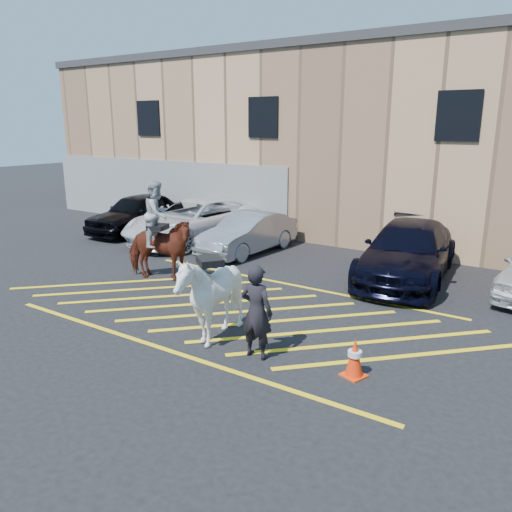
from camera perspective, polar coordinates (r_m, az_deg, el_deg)
The scene contains 11 objects.
ground at distance 12.26m, azimuth -1.05°, elevation -5.99°, with size 90.00×90.00×0.00m, color black.
car_black_suv at distance 21.27m, azimuth -13.40°, elevation 4.81°, with size 1.89×4.69×1.60m, color black.
car_white_pickup at distance 19.10m, azimuth -6.94°, elevation 4.02°, with size 2.67×5.80×1.61m, color white.
car_silver_sedan at distance 17.34m, azimuth -0.92°, elevation 2.62°, with size 1.46×4.17×1.37m, color gray.
car_blue_suv at distance 15.05m, azimuth 16.96°, elevation 0.52°, with size 2.25×5.55×1.61m, color black.
handler at distance 9.50m, azimuth 0.07°, elevation -6.40°, with size 0.67×0.44×1.84m, color black.
warehouse at distance 22.41m, azimuth 16.91°, elevation 12.42°, with size 32.42×10.20×7.30m.
hatching_zone at distance 12.03m, azimuth -1.86°, elevation -6.39°, with size 12.60×5.12×0.01m.
mounted_bay at distance 14.42m, azimuth -11.07°, elevation 1.71°, with size 2.36×1.58×2.85m.
saddled_white at distance 10.19m, azimuth -5.18°, elevation -4.64°, with size 2.31×2.34×1.93m.
traffic_cone at distance 9.17m, azimuth 11.21°, elevation -11.30°, with size 0.49×0.49×0.73m.
Camera 1 is at (6.49, -9.44, 4.37)m, focal length 35.00 mm.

